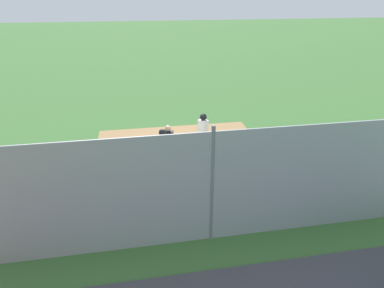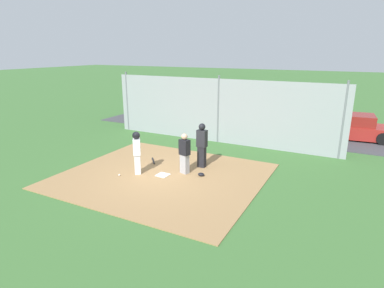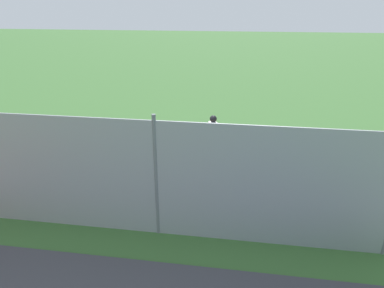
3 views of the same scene
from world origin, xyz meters
TOP-DOWN VIEW (x-y plane):
  - ground_plane at (0.00, 0.00)m, footprint 140.00×140.00m
  - dirt_infield at (0.00, 0.00)m, footprint 7.20×6.40m
  - home_plate at (0.00, 0.00)m, footprint 0.46×0.46m
  - catcher at (-0.62, -0.58)m, footprint 0.44×0.35m
  - umpire at (-0.91, -1.48)m, footprint 0.39×0.28m
  - runner at (0.94, 0.27)m, footprint 0.43×0.46m
  - baseball_bat at (1.18, -1.12)m, footprint 0.53×0.61m
  - catcher_mask at (-1.30, -0.60)m, footprint 0.24×0.20m
  - baseball at (1.40, 0.81)m, footprint 0.07×0.07m
  - backstop_fence at (0.00, -5.23)m, footprint 12.00×0.10m

SIDE VIEW (x-z plane):
  - ground_plane at x=0.00m, z-range 0.00..0.00m
  - dirt_infield at x=0.00m, z-range 0.00..0.03m
  - home_plate at x=0.00m, z-range 0.03..0.05m
  - baseball_bat at x=1.18m, z-range 0.03..0.09m
  - baseball at x=1.40m, z-range 0.03..0.10m
  - catcher_mask at x=-1.30m, z-range 0.03..0.15m
  - catcher at x=-0.62m, z-range 0.05..1.60m
  - runner at x=0.94m, z-range 0.14..1.78m
  - umpire at x=-0.91m, z-range 0.08..1.87m
  - backstop_fence at x=0.00m, z-range -0.07..3.28m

